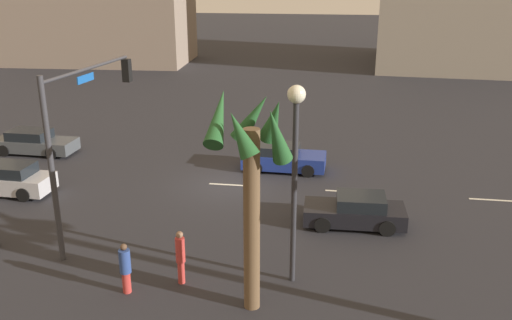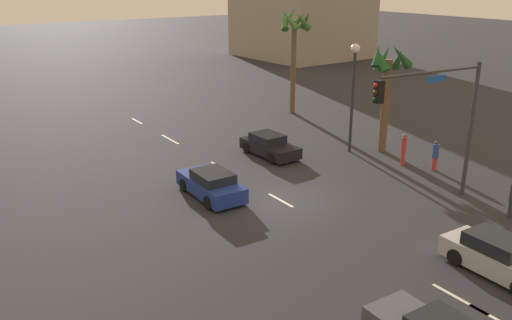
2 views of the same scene
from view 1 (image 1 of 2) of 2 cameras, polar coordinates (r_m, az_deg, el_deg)
ground_plane at (r=26.39m, az=-2.99°, el=-2.58°), size 220.00×220.00×0.00m
lane_stripe_1 at (r=26.88m, az=23.83°, el=-3.84°), size 2.52×0.14×0.01m
lane_stripe_2 at (r=25.90m, az=9.63°, el=-3.26°), size 2.20×0.14×0.01m
lane_stripe_3 at (r=26.37m, az=-2.80°, el=-2.58°), size 1.95×0.14×0.01m
lane_stripe_4 at (r=29.98m, az=-22.06°, el=-1.31°), size 2.19×0.14×0.01m
lane_stripe_5 at (r=30.78m, az=-24.52°, el=-1.13°), size 2.28×0.14×0.01m
car_0 at (r=33.16m, az=-22.02°, el=1.70°), size 4.59×1.92×1.32m
car_1 at (r=22.43m, az=10.28°, el=-5.24°), size 4.04×1.91×1.30m
car_2 at (r=27.63m, az=-24.35°, el=-1.86°), size 4.22×1.86×1.42m
car_3 at (r=28.15m, az=2.83°, el=0.19°), size 4.24×1.95×1.34m
traffic_signal at (r=21.01m, az=-17.65°, el=3.79°), size 0.82×6.24×6.57m
streetlamp at (r=16.79m, az=4.08°, el=1.08°), size 0.56×0.56×6.54m
pedestrian_0 at (r=18.05m, az=-13.39°, el=-10.76°), size 0.51×0.51×1.71m
pedestrian_2 at (r=18.17m, az=-7.83°, el=-9.78°), size 0.39×0.39×1.87m
palm_tree_0 at (r=15.31m, az=-0.48°, el=-0.06°), size 2.45×2.14×6.74m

